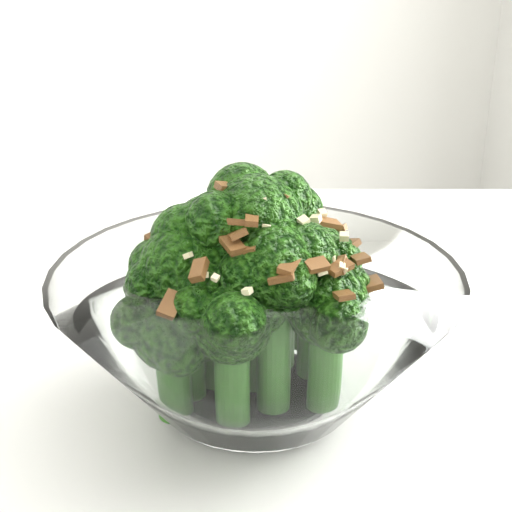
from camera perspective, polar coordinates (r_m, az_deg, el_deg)
name	(u,v)px	position (r m, az deg, el deg)	size (l,w,h in m)	color
broccoli_dish	(254,319)	(0.48, -0.15, -4.60)	(0.25, 0.25, 0.15)	white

